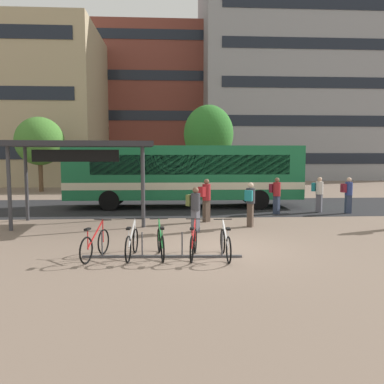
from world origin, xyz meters
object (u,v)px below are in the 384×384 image
Objects in this scene: parked_bicycle_green_2 at (161,243)px; transit_shelter at (81,147)px; parked_bicycle_red_3 at (193,244)px; street_tree_0 at (40,141)px; commuter_maroon_pack_2 at (348,193)px; commuter_teal_pack_5 at (250,201)px; city_bus at (183,173)px; commuter_red_pack_6 at (206,197)px; parked_bicycle_white_1 at (132,244)px; parked_bicycle_white_4 at (226,244)px; commuter_maroon_pack_4 at (276,193)px; commuter_olive_pack_0 at (195,206)px; parked_bicycle_red_0 at (95,245)px; commuter_teal_pack_1 at (319,192)px; street_tree_1 at (209,134)px.

transit_shelter reaches higher than parked_bicycle_green_2.
street_tree_0 is at bearing 36.74° from parked_bicycle_red_3.
commuter_teal_pack_5 reaches higher than commuter_maroon_pack_2.
commuter_red_pack_6 is at bearing 100.35° from city_bus.
commuter_maroon_pack_2 reaches higher than parked_bicycle_white_1.
parked_bicycle_white_4 is at bearing -172.46° from commuter_teal_pack_5.
parked_bicycle_red_3 is (-0.09, -10.14, -1.39)m from city_bus.
commuter_maroon_pack_4 reaches higher than parked_bicycle_red_3.
parked_bicycle_white_1 is 6.02m from commuter_red_pack_6.
city_bus is 6.80× the size of commuter_red_pack_6.
commuter_olive_pack_0 is 8.45m from commuter_maroon_pack_2.
parked_bicycle_red_0 is 0.98× the size of commuter_maroon_pack_4.
street_tree_0 reaches higher than commuter_olive_pack_0.
commuter_maroon_pack_2 reaches higher than parked_bicycle_red_0.
parked_bicycle_red_0 is at bearing 97.83° from parked_bicycle_red_3.
transit_shelter is (-4.96, 5.49, 2.67)m from parked_bicycle_white_4.
commuter_teal_pack_1 is at bearing 79.80° from commuter_olive_pack_0.
transit_shelter is at bearing 31.10° from parked_bicycle_red_0.
commuter_maroon_pack_2 is at bearing -37.09° from parked_bicycle_red_3.
parked_bicycle_green_2 is at bearing -142.49° from commuter_maroon_pack_2.
city_bus is at bearing 8.47° from parked_bicycle_red_3.
street_tree_1 is (-5.50, 10.48, 3.21)m from commuter_maroon_pack_2.
parked_bicycle_red_3 is 10.21m from commuter_teal_pack_1.
parked_bicycle_green_2 is at bearing -85.97° from parked_bicycle_white_1.
parked_bicycle_red_0 is 0.99× the size of commuter_teal_pack_1.
transit_shelter is at bearing -66.54° from street_tree_0.
commuter_red_pack_6 is (-1.59, 1.21, 0.04)m from commuter_teal_pack_5.
commuter_maroon_pack_4 reaches higher than parked_bicycle_green_2.
commuter_maroon_pack_2 is (6.87, 7.55, 0.59)m from parked_bicycle_white_4.
parked_bicycle_green_2 is 5.76m from commuter_red_pack_6.
commuter_olive_pack_0 is 7.61m from commuter_teal_pack_1.
transit_shelter is at bearing 46.29° from parked_bicycle_red_3.
parked_bicycle_white_4 is (0.85, -0.10, 0.00)m from parked_bicycle_red_3.
commuter_red_pack_6 is 0.28× the size of street_tree_1.
parked_bicycle_red_3 is 0.29× the size of transit_shelter.
commuter_teal_pack_5 is at bearing -89.06° from street_tree_1.
commuter_olive_pack_0 is at bearing -84.72° from commuter_maroon_pack_4.
commuter_teal_pack_1 reaches higher than commuter_olive_pack_0.
street_tree_0 is at bearing 168.09° from commuter_olive_pack_0.
commuter_teal_pack_1 reaches higher than parked_bicycle_red_0.
commuter_maroon_pack_2 is at bearing 21.86° from commuter_teal_pack_1.
city_bus is 8.14m from commuter_maroon_pack_2.
street_tree_1 is (-2.09, 10.47, 3.21)m from commuter_maroon_pack_4.
commuter_maroon_pack_2 is 0.96× the size of commuter_red_pack_6.
commuter_red_pack_6 is at bearing -100.22° from commuter_maroon_pack_4.
commuter_maroon_pack_2 is at bearing -43.05° from parked_bicycle_white_4.
street_tree_1 is at bearing -5.09° from parked_bicycle_white_4.
parked_bicycle_red_3 is 0.31× the size of street_tree_0.
parked_bicycle_green_2 is 0.30× the size of transit_shelter.
transit_shelter is 1.07× the size of street_tree_0.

